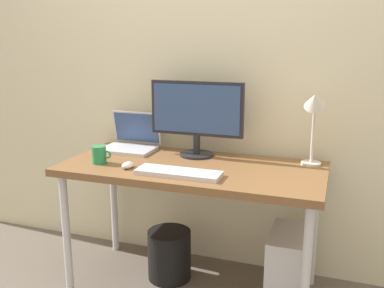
% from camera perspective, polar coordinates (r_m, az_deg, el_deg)
% --- Properties ---
extents(ground_plane, '(6.00, 6.00, 0.00)m').
position_cam_1_polar(ground_plane, '(2.67, -0.00, -18.30)').
color(ground_plane, '#665B51').
extents(back_wall, '(4.40, 0.04, 2.60)m').
position_cam_1_polar(back_wall, '(2.64, 2.85, 11.19)').
color(back_wall, beige).
rests_on(back_wall, ground_plane).
extents(desk, '(1.43, 0.66, 0.74)m').
position_cam_1_polar(desk, '(2.38, -0.00, -4.38)').
color(desk, brown).
rests_on(desk, ground_plane).
extents(monitor, '(0.56, 0.20, 0.44)m').
position_cam_1_polar(monitor, '(2.50, 0.61, 4.04)').
color(monitor, '#232328').
rests_on(monitor, desk).
extents(laptop, '(0.32, 0.26, 0.23)m').
position_cam_1_polar(laptop, '(2.72, -7.97, 0.52)').
color(laptop, silver).
rests_on(laptop, desk).
extents(desk_lamp, '(0.11, 0.16, 0.42)m').
position_cam_1_polar(desk_lamp, '(2.37, 15.83, 4.09)').
color(desk_lamp, silver).
rests_on(desk_lamp, desk).
extents(keyboard, '(0.44, 0.14, 0.02)m').
position_cam_1_polar(keyboard, '(2.19, -1.81, -3.84)').
color(keyboard, silver).
rests_on(keyboard, desk).
extents(mouse, '(0.06, 0.09, 0.03)m').
position_cam_1_polar(mouse, '(2.33, -8.50, -2.77)').
color(mouse, silver).
rests_on(mouse, desk).
extents(coffee_mug, '(0.11, 0.08, 0.10)m').
position_cam_1_polar(coffee_mug, '(2.44, -12.15, -1.39)').
color(coffee_mug, '#268C4C').
rests_on(coffee_mug, desk).
extents(computer_tower, '(0.18, 0.36, 0.42)m').
position_cam_1_polar(computer_tower, '(2.48, 12.32, -15.78)').
color(computer_tower, silver).
rests_on(computer_tower, ground_plane).
extents(wastebasket, '(0.26, 0.26, 0.30)m').
position_cam_1_polar(wastebasket, '(2.69, -3.01, -14.38)').
color(wastebasket, black).
rests_on(wastebasket, ground_plane).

